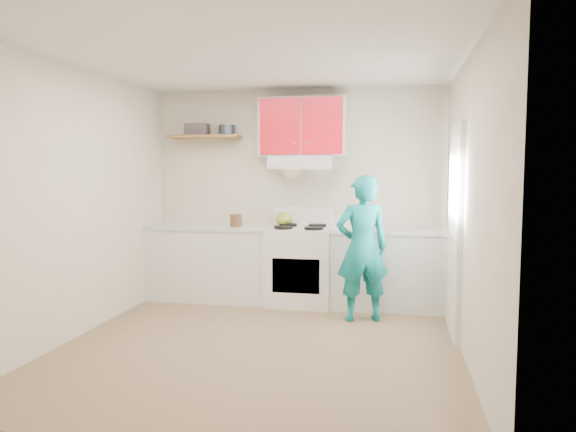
% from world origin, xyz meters
% --- Properties ---
extents(floor, '(3.80, 3.80, 0.00)m').
position_xyz_m(floor, '(0.00, 0.00, 0.00)').
color(floor, brown).
rests_on(floor, ground).
extents(ceiling, '(3.60, 3.80, 0.04)m').
position_xyz_m(ceiling, '(0.00, 0.00, 2.60)').
color(ceiling, white).
rests_on(ceiling, floor).
extents(back_wall, '(3.60, 0.04, 2.60)m').
position_xyz_m(back_wall, '(0.00, 1.90, 1.30)').
color(back_wall, beige).
rests_on(back_wall, floor).
extents(front_wall, '(3.60, 0.04, 2.60)m').
position_xyz_m(front_wall, '(0.00, -1.90, 1.30)').
color(front_wall, beige).
rests_on(front_wall, floor).
extents(left_wall, '(0.04, 3.80, 2.60)m').
position_xyz_m(left_wall, '(-1.80, 0.00, 1.30)').
color(left_wall, beige).
rests_on(left_wall, floor).
extents(right_wall, '(0.04, 3.80, 2.60)m').
position_xyz_m(right_wall, '(1.80, 0.00, 1.30)').
color(right_wall, beige).
rests_on(right_wall, floor).
extents(door, '(0.05, 0.85, 2.05)m').
position_xyz_m(door, '(1.78, 0.70, 1.02)').
color(door, white).
rests_on(door, floor).
extents(door_glass, '(0.01, 0.55, 0.95)m').
position_xyz_m(door_glass, '(1.75, 0.70, 1.45)').
color(door_glass, white).
rests_on(door_glass, door).
extents(counter_left, '(1.52, 0.60, 0.90)m').
position_xyz_m(counter_left, '(-1.04, 1.60, 0.45)').
color(counter_left, silver).
rests_on(counter_left, floor).
extents(counter_right, '(1.32, 0.60, 0.90)m').
position_xyz_m(counter_right, '(1.14, 1.60, 0.45)').
color(counter_right, silver).
rests_on(counter_right, floor).
extents(stove, '(0.76, 0.65, 0.92)m').
position_xyz_m(stove, '(0.10, 1.57, 0.46)').
color(stove, white).
rests_on(stove, floor).
extents(range_hood, '(0.76, 0.44, 0.15)m').
position_xyz_m(range_hood, '(0.10, 1.68, 1.70)').
color(range_hood, silver).
rests_on(range_hood, back_wall).
extents(upper_cabinets, '(1.02, 0.33, 0.70)m').
position_xyz_m(upper_cabinets, '(0.10, 1.73, 2.12)').
color(upper_cabinets, red).
rests_on(upper_cabinets, back_wall).
extents(shelf, '(0.90, 0.30, 0.04)m').
position_xyz_m(shelf, '(-1.15, 1.75, 2.02)').
color(shelf, brown).
rests_on(shelf, back_wall).
extents(books, '(0.30, 0.23, 0.15)m').
position_xyz_m(books, '(-1.25, 1.76, 2.11)').
color(books, '#40383B').
rests_on(books, shelf).
extents(tin, '(0.26, 0.26, 0.13)m').
position_xyz_m(tin, '(-0.87, 1.78, 2.10)').
color(tin, '#333D4C').
rests_on(tin, shelf).
extents(kettle, '(0.24, 0.24, 0.17)m').
position_xyz_m(kettle, '(-0.14, 1.73, 1.00)').
color(kettle, olive).
rests_on(kettle, stove).
extents(crock, '(0.14, 0.14, 0.17)m').
position_xyz_m(crock, '(-0.69, 1.54, 0.99)').
color(crock, '#493120').
rests_on(crock, counter_left).
extents(cutting_board, '(0.32, 0.25, 0.02)m').
position_xyz_m(cutting_board, '(0.93, 1.53, 0.91)').
color(cutting_board, olive).
rests_on(cutting_board, counter_right).
extents(silicone_mat, '(0.34, 0.29, 0.01)m').
position_xyz_m(silicone_mat, '(1.40, 1.55, 0.90)').
color(silicone_mat, red).
rests_on(silicone_mat, counter_right).
extents(person, '(0.65, 0.52, 1.56)m').
position_xyz_m(person, '(0.86, 1.00, 0.78)').
color(person, '#0E7B81').
rests_on(person, floor).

